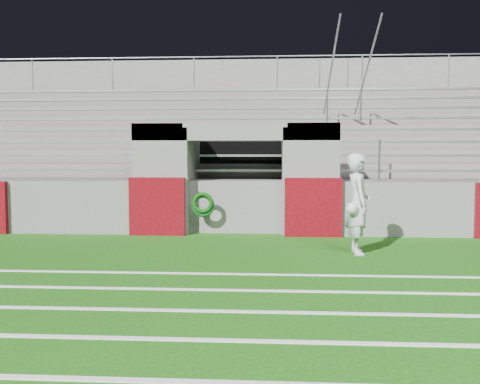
{
  "coord_description": "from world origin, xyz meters",
  "views": [
    {
      "loc": [
        0.9,
        -9.24,
        1.87
      ],
      "look_at": [
        0.2,
        1.8,
        1.1
      ],
      "focal_mm": 40.0,
      "sensor_mm": 36.0,
      "label": 1
    }
  ],
  "objects": [
    {
      "name": "ground",
      "position": [
        0.0,
        0.0,
        0.0
      ],
      "size": [
        90.0,
        90.0,
        0.0
      ],
      "primitive_type": "plane",
      "color": "#164F0D",
      "rests_on": "ground"
    },
    {
      "name": "field_markings",
      "position": [
        0.0,
        -5.0,
        0.01
      ],
      "size": [
        28.0,
        8.09,
        0.01
      ],
      "color": "white",
      "rests_on": "ground"
    },
    {
      "name": "stadium_structure",
      "position": [
        0.0,
        7.97,
        1.49
      ],
      "size": [
        26.0,
        8.48,
        5.42
      ],
      "color": "#605D5B",
      "rests_on": "ground"
    },
    {
      "name": "goalkeeper_with_ball",
      "position": [
        2.48,
        0.9,
        0.95
      ],
      "size": [
        0.5,
        0.74,
        1.9
      ],
      "color": "silver",
      "rests_on": "ground"
    },
    {
      "name": "hose_coil",
      "position": [
        -0.73,
        2.93,
        0.73
      ],
      "size": [
        0.54,
        0.15,
        0.59
      ],
      "color": "#0C4016",
      "rests_on": "ground"
    }
  ]
}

